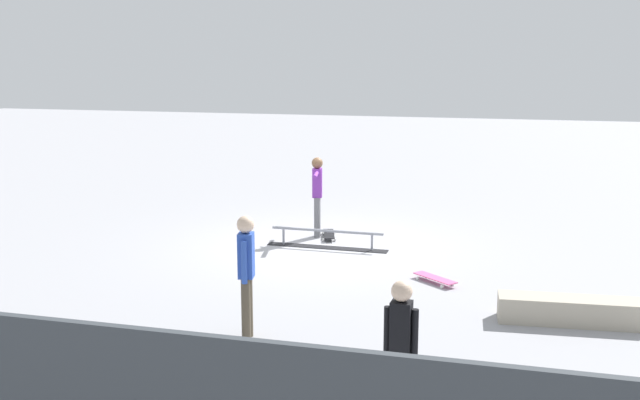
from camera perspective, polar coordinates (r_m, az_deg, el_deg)
name	(u,v)px	position (r m, az deg, el deg)	size (l,w,h in m)	color
ground_plane	(320,246)	(14.17, 0.01, -3.50)	(60.00, 60.00, 0.00)	#9E9EA3
grind_rail	(327,240)	(14.00, 0.53, -3.04)	(2.29, 0.27, 0.35)	black
skate_ledge	(571,311)	(10.69, 18.48, -7.94)	(1.91, 0.45, 0.35)	#B2A893
skater_main	(317,191)	(14.67, -0.21, 0.68)	(0.32, 1.26, 1.58)	slate
skateboard_main	(329,234)	(14.77, 0.66, -2.60)	(0.42, 0.82, 0.09)	black
bystander_black_shirt	(401,346)	(7.27, 6.12, -10.92)	(0.33, 0.20, 1.47)	slate
bystander_blue_shirt	(246,270)	(9.46, -5.59, -5.29)	(0.22, 0.36, 1.59)	brown
loose_skateboard_pink	(435,278)	(12.05, 8.69, -5.87)	(0.75, 0.66, 0.09)	#E05993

